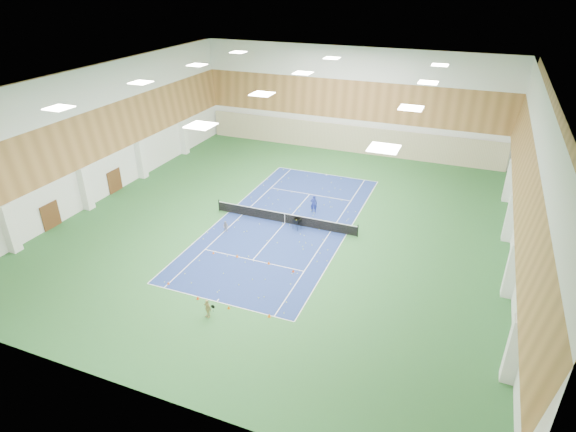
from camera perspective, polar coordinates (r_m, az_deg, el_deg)
The scene contains 22 objects.
ground at distance 41.41m, azimuth -0.38°, elevation -0.84°, with size 40.00×40.00×0.00m, color #285E2B.
room_shell at distance 38.95m, azimuth -0.41°, elevation 6.98°, with size 36.00×40.00×12.00m, color white, non-canonical shape.
wood_cladding at distance 38.31m, azimuth -0.42°, elevation 9.79°, with size 36.00×40.00×8.00m, color #A3703C, non-canonical shape.
ceiling_light_grid at distance 37.33m, azimuth -0.44°, elevation 15.54°, with size 21.40×25.40×0.06m, color white, non-canonical shape.
court_surface at distance 41.41m, azimuth -0.38°, elevation -0.83°, with size 10.97×23.77×0.01m, color navy.
tennis_balls_scatter at distance 41.39m, azimuth -0.38°, elevation -0.78°, with size 10.57×22.77×0.07m, color #C5E326, non-canonical shape.
tennis_net at distance 41.15m, azimuth -0.38°, elevation -0.16°, with size 12.80×0.10×1.10m, color black, non-canonical shape.
back_curtain at distance 58.15m, azimuth 7.08°, elevation 9.10°, with size 35.40×0.16×3.20m, color #C6B793.
door_left_a at distance 44.88m, azimuth -26.30°, elevation 0.04°, with size 0.08×1.80×2.20m, color #593319.
door_left_b at distance 49.91m, azimuth -19.85°, elevation 3.93°, with size 0.08×1.80×2.20m, color #593319.
coach at distance 42.99m, azimuth 3.07°, elevation 1.48°, with size 0.61×0.40×1.67m, color navy.
child_court at distance 40.14m, azimuth -7.39°, elevation -1.26°, with size 0.47×0.37×0.97m, color gray.
child_apron at distance 30.92m, azimuth -9.53°, elevation -10.74°, with size 0.75×0.31×1.28m, color tan.
ball_cart at distance 40.19m, azimuth 1.08°, elevation -0.95°, with size 0.58×0.58×1.00m, color black, non-canonical shape.
cone_svc_a at distance 37.46m, azimuth -8.84°, elevation -4.29°, with size 0.18×0.18×0.20m, color #E25B0B.
cone_svc_b at distance 36.77m, azimuth -6.05°, elevation -4.71°, with size 0.22×0.22×0.24m, color orange.
cone_svc_c at distance 35.79m, azimuth -2.29°, elevation -5.54°, with size 0.21×0.21×0.24m, color orange.
cone_svc_d at distance 34.87m, azimuth 0.63°, elevation -6.50°, with size 0.21×0.21×0.23m, color #E7430C.
cone_base_a at distance 34.64m, azimuth -14.00°, elevation -7.70°, with size 0.19×0.19×0.21m, color #F6550C.
cone_base_b at distance 32.80m, azimuth -10.65°, elevation -9.49°, with size 0.20×0.20×0.22m, color red.
cone_base_c at distance 31.69m, azimuth -7.04°, elevation -10.67°, with size 0.20×0.20×0.23m, color orange.
cone_base_d at distance 30.82m, azimuth -2.24°, elevation -11.67°, with size 0.23×0.23×0.25m, color orange.
Camera 1 is at (13.86, -33.83, 19.45)m, focal length 30.00 mm.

